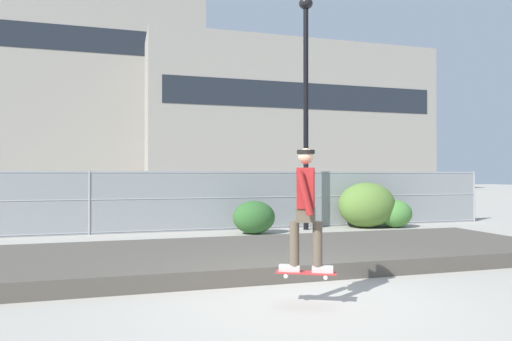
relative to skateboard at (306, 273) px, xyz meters
The scene contains 13 objects.
ground_plane 0.51m from the skateboard, 68.73° to the left, with size 120.00×120.00×0.00m, color #9E998E.
gravel_berm 3.13m from the skateboard, 88.25° to the left, with size 12.83×3.78×0.28m, color #4C473F.
skateboard is the anchor object (origin of this frame).
skater 0.94m from the skateboard, 116.57° to the right, with size 0.69×0.62×1.65m.
chain_fence 8.44m from the skateboard, 89.35° to the left, with size 20.27×0.06×1.85m.
street_lamp 9.42m from the skateboard, 67.59° to the left, with size 0.44×0.44×7.37m.
parked_car_near 12.70m from the skateboard, 117.16° to the left, with size 4.51×2.16×1.66m.
parked_car_mid 11.48m from the skateboard, 89.40° to the left, with size 4.49×2.14×1.66m.
library_building 50.10m from the skateboard, 98.96° to the left, with size 27.32×11.71×24.25m.
office_block 43.69m from the skateboard, 70.18° to the left, with size 29.66×10.20×15.03m.
shrub_left 7.44m from the skateboard, 79.41° to the left, with size 1.26×1.03×0.97m.
shrub_center 9.48m from the skateboard, 55.47° to the left, with size 1.92×1.57×1.48m.
shrub_right 9.81m from the skateboard, 50.37° to the left, with size 1.18×0.96×0.91m.
Camera 1 is at (-2.45, -5.97, 1.76)m, focal length 32.31 mm.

